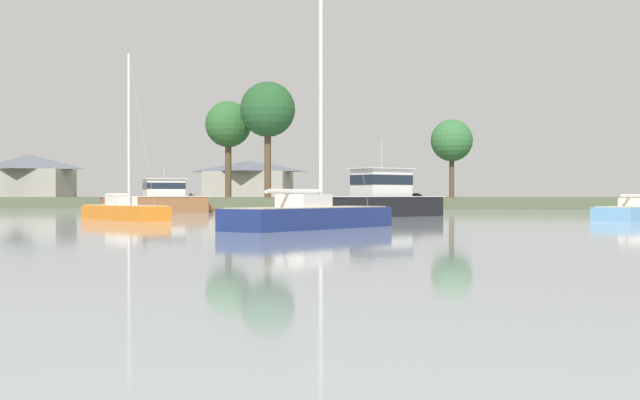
{
  "coord_description": "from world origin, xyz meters",
  "views": [
    {
      "loc": [
        10.25,
        -9.46,
        1.47
      ],
      "look_at": [
        5.35,
        25.07,
        1.28
      ],
      "focal_mm": 46.94,
      "sensor_mm": 36.0,
      "label": 1
    }
  ],
  "objects_px": {
    "sailboat_navy": "(310,222)",
    "cruiser_black": "(390,205)",
    "cruiser_wood": "(166,205)",
    "sailboat_orange": "(124,216)",
    "sailboat_skyblue": "(639,216)"
  },
  "relations": [
    {
      "from": "sailboat_orange",
      "to": "cruiser_black",
      "type": "bearing_deg",
      "value": 34.45
    },
    {
      "from": "cruiser_wood",
      "to": "sailboat_skyblue",
      "type": "xyz_separation_m",
      "value": [
        35.14,
        -17.39,
        -0.43
      ]
    },
    {
      "from": "sailboat_navy",
      "to": "cruiser_black",
      "type": "distance_m",
      "value": 22.3
    },
    {
      "from": "sailboat_orange",
      "to": "sailboat_skyblue",
      "type": "bearing_deg",
      "value": 7.07
    },
    {
      "from": "sailboat_navy",
      "to": "cruiser_black",
      "type": "bearing_deg",
      "value": 84.11
    },
    {
      "from": "sailboat_orange",
      "to": "cruiser_wood",
      "type": "height_order",
      "value": "sailboat_orange"
    },
    {
      "from": "cruiser_black",
      "to": "sailboat_navy",
      "type": "bearing_deg",
      "value": -95.89
    },
    {
      "from": "sailboat_navy",
      "to": "cruiser_wood",
      "type": "xyz_separation_m",
      "value": [
        -17.64,
        32.77,
        0.36
      ]
    },
    {
      "from": "sailboat_skyblue",
      "to": "sailboat_navy",
      "type": "bearing_deg",
      "value": -138.68
    },
    {
      "from": "sailboat_orange",
      "to": "cruiser_wood",
      "type": "distance_m",
      "value": 21.67
    },
    {
      "from": "sailboat_navy",
      "to": "cruiser_wood",
      "type": "distance_m",
      "value": 37.22
    },
    {
      "from": "cruiser_wood",
      "to": "cruiser_black",
      "type": "bearing_deg",
      "value": -28.0
    },
    {
      "from": "cruiser_wood",
      "to": "cruiser_black",
      "type": "distance_m",
      "value": 22.57
    },
    {
      "from": "cruiser_wood",
      "to": "sailboat_skyblue",
      "type": "bearing_deg",
      "value": -26.33
    },
    {
      "from": "cruiser_black",
      "to": "sailboat_orange",
      "type": "bearing_deg",
      "value": -145.55
    }
  ]
}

